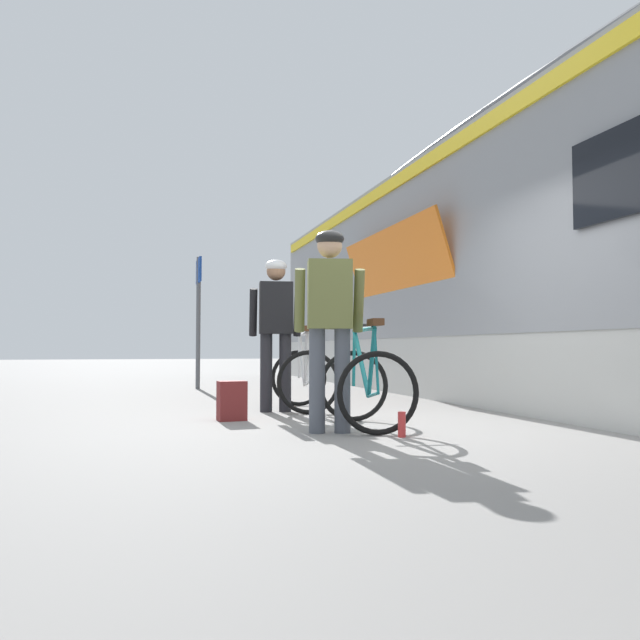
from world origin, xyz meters
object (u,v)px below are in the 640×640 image
Objects in this scene: bicycle_near_white at (303,376)px; cyclist_far_in_olive at (330,311)px; cyclist_near_in_dark at (276,321)px; water_bottle_near_the_bikes at (402,424)px; train_car at (583,252)px; bicycle_far_teal at (365,384)px; backpack_on_platform at (232,401)px; platform_sign_post at (198,299)px.

cyclist_far_in_olive is at bearing -98.26° from bicycle_near_white.
cyclist_near_in_dark is 8.46× the size of water_bottle_near_the_bikes.
cyclist_near_in_dark reaches higher than water_bottle_near_the_bikes.
train_car reaches higher than bicycle_far_teal.
cyclist_far_in_olive is at bearing 139.88° from water_bottle_near_the_bikes.
backpack_on_platform is (-0.68, 1.17, -0.85)m from cyclist_far_in_olive.
train_car is at bearing -7.40° from bicycle_near_white.
cyclist_far_in_olive is at bearing -65.92° from backpack_on_platform.
train_car is 8.26× the size of platform_sign_post.
bicycle_near_white is (0.36, 0.11, -0.65)m from cyclist_near_in_dark.
water_bottle_near_the_bikes is at bearing -81.29° from platform_sign_post.
backpack_on_platform is 1.98m from water_bottle_near_the_bikes.
cyclist_near_in_dark is (-3.95, 0.35, -0.91)m from train_car.
train_car is at bearing 21.11° from bicycle_far_teal.
backpack_on_platform is at bearing 139.01° from bicycle_far_teal.
train_car is at bearing 30.34° from water_bottle_near_the_bikes.
bicycle_far_teal is (-3.48, -1.34, -1.56)m from train_car.
backpack_on_platform is 5.41m from platform_sign_post.
bicycle_near_white is (0.30, 2.04, -0.65)m from cyclist_far_in_olive.
water_bottle_near_the_bikes is (0.56, -2.34, -0.95)m from cyclist_near_in_dark.
cyclist_near_in_dark reaches higher than bicycle_near_white.
platform_sign_post is at bearing 98.71° from water_bottle_near_the_bikes.
platform_sign_post is at bearing 132.62° from train_car.
water_bottle_near_the_bikes is (0.49, -0.42, -0.95)m from cyclist_far_in_olive.
platform_sign_post reaches higher than water_bottle_near_the_bikes.
cyclist_near_in_dark is at bearing 174.91° from train_car.
cyclist_far_in_olive is 6.44m from platform_sign_post.
cyclist_far_in_olive reaches higher than bicycle_near_white.
bicycle_near_white is at bearing 81.74° from cyclist_far_in_olive.
platform_sign_post is at bearing 100.97° from bicycle_near_white.
cyclist_far_in_olive is 2.16m from bicycle_near_white.
bicycle_far_teal is 0.48× the size of platform_sign_post.
cyclist_far_in_olive is 4.40× the size of backpack_on_platform.
cyclist_near_in_dark reaches higher than bicycle_far_teal.
bicycle_near_white is at bearing 35.51° from backpack_on_platform.
bicycle_near_white is 5.57× the size of water_bottle_near_the_bikes.
train_car reaches higher than water_bottle_near_the_bikes.
cyclist_far_in_olive reaches higher than backpack_on_platform.
platform_sign_post reaches higher than cyclist_near_in_dark.
cyclist_far_in_olive is 0.80m from bicycle_far_teal.
train_car is 4.35m from water_bottle_near_the_bikes.
cyclist_far_in_olive is 1.60m from backpack_on_platform.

